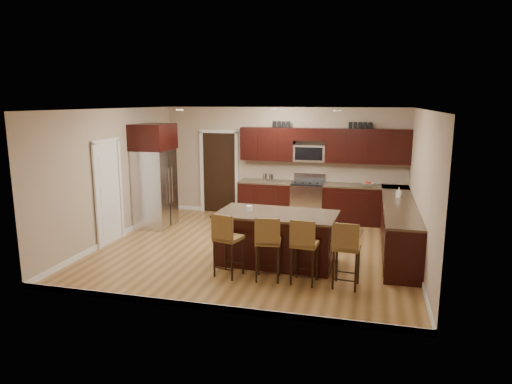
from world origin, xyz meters
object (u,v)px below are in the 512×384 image
(stool_mid, at_px, (268,241))
(range, at_px, (308,201))
(island, at_px, (277,240))
(stool_right, at_px, (304,244))
(stool_extra, at_px, (346,247))
(refrigerator, at_px, (154,175))
(stool_left, at_px, (226,238))

(stool_mid, bearing_deg, range, 80.83)
(island, distance_m, stool_right, 1.06)
(stool_mid, relative_size, stool_extra, 1.00)
(stool_mid, relative_size, refrigerator, 0.45)
(island, relative_size, stool_left, 2.00)
(range, distance_m, stool_left, 4.03)
(stool_left, distance_m, stool_right, 1.27)
(island, height_order, refrigerator, refrigerator)
(stool_mid, bearing_deg, stool_right, -7.96)
(stool_left, relative_size, stool_right, 1.01)
(refrigerator, bearing_deg, stool_right, -33.80)
(stool_right, bearing_deg, island, 130.53)
(stool_right, height_order, refrigerator, refrigerator)
(range, relative_size, stool_right, 1.04)
(island, height_order, stool_extra, stool_extra)
(island, height_order, stool_right, stool_right)
(island, relative_size, refrigerator, 0.91)
(island, relative_size, stool_extra, 2.01)
(stool_left, distance_m, stool_extra, 1.92)
(stool_mid, distance_m, stool_extra, 1.22)
(stool_right, bearing_deg, range, 101.83)
(stool_right, relative_size, stool_extra, 1.00)
(range, xyz_separation_m, stool_right, (0.49, -3.95, 0.19))
(island, height_order, stool_mid, stool_mid)
(refrigerator, xyz_separation_m, stool_extra, (4.44, -2.54, -0.54))
(island, bearing_deg, refrigerator, 154.97)
(stool_left, xyz_separation_m, refrigerator, (-2.52, 2.53, 0.54))
(stool_extra, bearing_deg, stool_mid, -175.23)
(range, height_order, refrigerator, refrigerator)
(refrigerator, relative_size, stool_extra, 2.21)
(range, distance_m, refrigerator, 3.66)
(island, relative_size, stool_right, 2.01)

